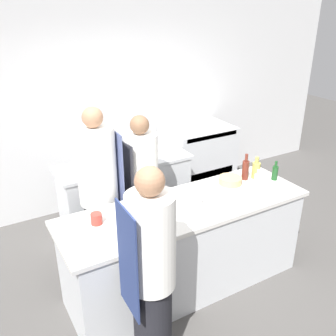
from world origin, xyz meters
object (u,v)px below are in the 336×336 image
Objects in this scene: bottle_olive_oil at (145,210)px; cup at (96,219)px; chef_at_pass_far at (141,189)px; chef_at_prep_near at (151,276)px; stockpot at (109,154)px; bottle_wine at (245,169)px; bottle_water at (275,172)px; oven_range at (197,159)px; bowl_mixing_large at (193,200)px; bottle_sauce at (256,170)px; bottle_vinegar at (258,181)px; chef_at_stove at (99,195)px; bowl_prep_small at (254,192)px; bottle_cooking_oil at (134,226)px; bowl_ceramic_blue at (230,180)px.

bottle_olive_oil is 0.42m from cup.
chef_at_pass_far reaches higher than bottle_olive_oil.
chef_at_prep_near is 2.00m from stockpot.
bottle_wine is 1.36× the size of bottle_water.
chef_at_pass_far reaches higher than oven_range.
chef_at_pass_far reaches higher than bottle_wine.
bottle_wine is 1.57× the size of bowl_mixing_large.
bottle_sauce is at bearing -63.59° from chef_at_prep_near.
bottle_olive_oil is 0.89× the size of stockpot.
bottle_wine reaches higher than bottle_olive_oil.
bottle_vinegar reaches higher than oven_range.
chef_at_pass_far is 6.09× the size of stockpot.
chef_at_stove is 0.71m from bottle_olive_oil.
bowl_prep_small is (1.14, -0.13, -0.06)m from bottle_olive_oil.
oven_range is 0.58× the size of chef_at_prep_near.
chef_at_prep_near reaches higher than bowl_prep_small.
chef_at_pass_far is at bearing 150.59° from bottle_wine.
chef_at_pass_far is 6.74× the size of bottle_sauce.
cup is (-1.67, 0.18, -0.03)m from bottle_vinegar.
chef_at_stove is 1.61m from bottle_vinegar.
bottle_cooking_oil is at bearing -174.77° from bottle_vinegar.
bottle_olive_oil is at bearing -173.95° from bottle_sauce.
chef_at_pass_far is 8.90× the size of bowl_mixing_large.
bottle_wine is (-0.46, -1.56, 0.54)m from oven_range.
stockpot reaches higher than bottle_cooking_oil.
bottle_sauce reaches higher than stockpot.
bottle_olive_oil is 0.83× the size of bottle_wine.
bowl_mixing_large is (-0.90, -0.13, -0.06)m from bottle_sauce.
bottle_wine reaches higher than bottle_sauce.
bottle_wine is 1.69m from cup.
bottle_vinegar reaches higher than bowl_mixing_large.
chef_at_pass_far is 1.45m from bottle_water.
bowl_prep_small is 0.67× the size of stockpot.
chef_at_pass_far is at bearing 133.46° from bowl_prep_small.
bottle_olive_oil is 1.57m from bottle_water.
bottle_olive_oil reaches higher than bottle_vinegar.
bottle_olive_oil is 1.15m from bowl_prep_small.
bottle_cooking_oil is 1.63m from bottle_sauce.
bottle_vinegar reaches higher than bowl_prep_small.
bottle_olive_oil reaches higher than bowl_mixing_large.
bowl_prep_small is at bearing -14.02° from bowl_mixing_large.
bottle_olive_oil reaches higher than bottle_water.
oven_range is 1.76m from bowl_ceramic_blue.
chef_at_pass_far is 5.68× the size of bottle_wine.
chef_at_stove is at bearing 159.12° from bottle_water.
bottle_sauce is at bearing 6.05° from bottle_olive_oil.
bottle_olive_oil is 1.33m from stockpot.
bottle_sauce is (1.59, -0.53, 0.12)m from chef_at_stove.
bowl_mixing_large is (0.70, 0.19, -0.05)m from bottle_cooking_oil.
chef_at_prep_near is at bearing -112.99° from bottle_olive_oil.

